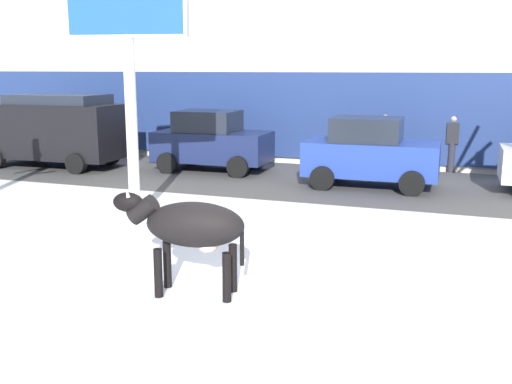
% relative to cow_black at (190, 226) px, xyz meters
% --- Properties ---
extents(ground_plane, '(120.00, 120.00, 0.00)m').
position_rel_cow_black_xyz_m(ground_plane, '(0.44, 0.47, -0.99)').
color(ground_plane, white).
extents(road_strip, '(60.00, 5.60, 0.01)m').
position_rel_cow_black_xyz_m(road_strip, '(0.44, 8.91, -0.99)').
color(road_strip, '#514F4C').
rests_on(road_strip, ground).
extents(cow_black, '(1.93, 0.82, 1.54)m').
position_rel_cow_black_xyz_m(cow_black, '(0.00, 0.00, 0.00)').
color(cow_black, black).
rests_on(cow_black, ground).
extents(billboard, '(2.52, 0.63, 5.56)m').
position_rel_cow_black_xyz_m(billboard, '(-3.03, 3.54, 3.32)').
color(billboard, silver).
rests_on(billboard, ground).
extents(car_black_van, '(4.64, 2.19, 2.32)m').
position_rel_cow_black_xyz_m(car_black_van, '(-8.99, 8.54, 0.25)').
color(car_black_van, black).
rests_on(car_black_van, ground).
extents(car_navy_hatchback, '(3.53, 1.98, 1.86)m').
position_rel_cow_black_xyz_m(car_navy_hatchback, '(-3.87, 9.51, -0.07)').
color(car_navy_hatchback, '#19234C').
rests_on(car_navy_hatchback, ground).
extents(car_blue_hatchback, '(3.53, 1.98, 1.86)m').
position_rel_cow_black_xyz_m(car_blue_hatchback, '(1.13, 8.63, -0.07)').
color(car_blue_hatchback, '#233D9E').
rests_on(car_blue_hatchback, ground).
extents(pedestrian_near_billboard, '(0.36, 0.24, 1.73)m').
position_rel_cow_black_xyz_m(pedestrian_near_billboard, '(3.12, 11.76, -0.11)').
color(pedestrian_near_billboard, '#282833').
rests_on(pedestrian_near_billboard, ground).
extents(pedestrian_by_cars, '(0.36, 0.24, 1.73)m').
position_rel_cow_black_xyz_m(pedestrian_by_cars, '(1.09, 11.76, -0.11)').
color(pedestrian_by_cars, '#282833').
rests_on(pedestrian_by_cars, ground).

